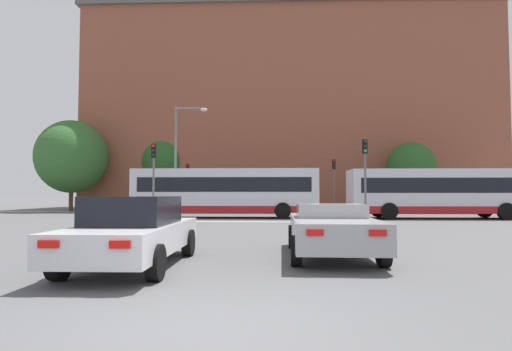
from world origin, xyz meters
name	(u,v)px	position (x,y,z in m)	size (l,w,h in m)	color
ground_plane	(209,329)	(0.00, 0.00, 0.00)	(400.00, 400.00, 0.00)	#545456
stop_line_strip	(258,222)	(0.00, 17.20, 0.00)	(9.19, 0.30, 0.01)	silver
far_pavement	(263,212)	(0.00, 29.61, 0.01)	(70.21, 2.50, 0.01)	gray
brick_civic_building	(288,114)	(2.61, 39.66, 10.47)	(40.87, 15.42, 26.61)	brown
car_saloon_left	(135,231)	(-2.15, 3.79, 0.74)	(1.94, 4.61, 1.45)	silver
car_roadster_right	(331,229)	(2.16, 5.32, 0.66)	(2.11, 4.61, 1.26)	#9E9EA3
bus_crossing_lead	(226,192)	(-2.19, 21.02, 1.66)	(11.68, 2.66, 3.09)	silver
bus_crossing_trailing	(438,192)	(11.09, 20.63, 1.62)	(10.94, 2.64, 3.03)	silver
traffic_light_near_left	(154,169)	(-6.02, 18.10, 2.94)	(0.26, 0.31, 4.39)	slate
traffic_light_near_right	(365,166)	(5.96, 17.87, 3.05)	(0.26, 0.31, 4.57)	slate
traffic_light_far_right	(334,177)	(5.96, 28.81, 2.94)	(0.26, 0.31, 4.40)	slate
traffic_light_far_left	(187,180)	(-6.30, 28.72, 2.73)	(0.26, 0.31, 4.05)	slate
street_lamp_junction	(181,149)	(-5.49, 22.67, 4.63)	(2.27, 0.36, 7.59)	slate
pedestrian_waiting	(248,200)	(-1.24, 30.35, 1.02)	(0.45, 0.41, 1.73)	black
tree_by_building	(166,163)	(-9.54, 33.99, 4.58)	(5.04, 5.04, 7.23)	#4C3823
tree_kerbside	(411,167)	(12.62, 29.77, 3.77)	(4.08, 4.08, 5.93)	#4C3823
tree_distant	(72,157)	(-16.90, 30.07, 4.83)	(6.11, 6.11, 8.04)	#4C3823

